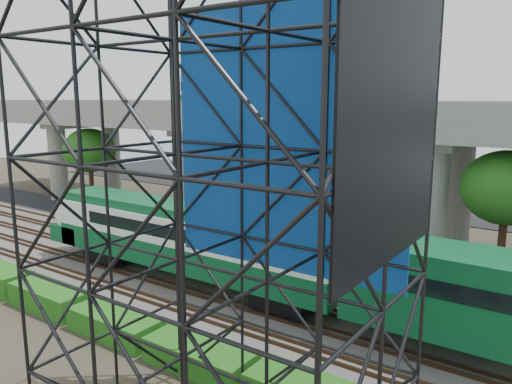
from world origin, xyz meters
The scene contains 13 objects.
ground centered at (0.00, 0.00, 0.00)m, with size 140.00×140.00×0.00m, color #474233.
ballast_bed centered at (0.00, 2.00, 0.10)m, with size 90.00×12.00×0.20m, color slate.
service_road centered at (0.00, 10.50, 0.04)m, with size 90.00×5.00×0.08m, color black.
parking_lot centered at (0.00, 34.00, 0.04)m, with size 90.00×18.00×0.08m, color black.
harbor_water centered at (0.00, 56.00, 0.01)m, with size 140.00×40.00×0.03m, color #485E77.
rail_tracks centered at (0.00, 2.00, 0.28)m, with size 90.00×9.52×0.16m.
commuter_train centered at (1.72, 2.00, 2.88)m, with size 29.30×3.06×4.30m.
overpass centered at (-0.51, 16.00, 8.21)m, with size 80.00×12.00×12.40m.
scaffold_tower centered at (10.14, -7.98, 7.47)m, with size 9.36×6.36×15.00m.
hedge_strip centered at (1.01, -4.30, 0.56)m, with size 34.60×1.80×1.20m.
trees centered at (-4.67, 16.17, 5.57)m, with size 40.94×16.94×7.69m.
suv centered at (-11.32, 10.13, 0.84)m, with size 2.51×5.45×1.52m, color black.
parked_cars centered at (1.93, 33.74, 0.70)m, with size 36.69×9.54×1.30m.
Camera 1 is at (18.13, -17.81, 10.50)m, focal length 35.00 mm.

